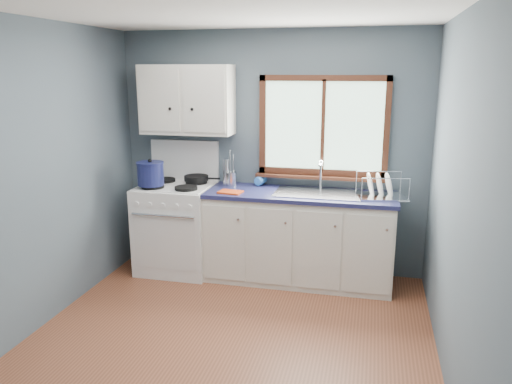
% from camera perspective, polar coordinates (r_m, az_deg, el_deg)
% --- Properties ---
extents(floor, '(3.20, 3.60, 0.02)m').
position_cam_1_polar(floor, '(4.01, -3.84, -17.93)').
color(floor, brown).
rests_on(floor, ground).
extents(ceiling, '(3.20, 3.60, 0.02)m').
position_cam_1_polar(ceiling, '(3.44, -4.56, 20.63)').
color(ceiling, white).
rests_on(ceiling, wall_back).
extents(wall_back, '(3.20, 0.02, 2.50)m').
position_cam_1_polar(wall_back, '(5.24, 1.77, 4.46)').
color(wall_back, '#505D67').
rests_on(wall_back, ground).
extents(wall_front, '(3.20, 0.02, 2.50)m').
position_cam_1_polar(wall_front, '(1.97, -20.50, -12.64)').
color(wall_front, '#505D67').
rests_on(wall_front, ground).
extents(wall_left, '(0.02, 3.60, 2.50)m').
position_cam_1_polar(wall_left, '(4.28, -25.22, 1.03)').
color(wall_left, '#505D67').
rests_on(wall_left, ground).
extents(wall_right, '(0.02, 3.60, 2.50)m').
position_cam_1_polar(wall_right, '(3.41, 22.60, -1.67)').
color(wall_right, '#505D67').
rests_on(wall_right, ground).
extents(gas_range, '(0.76, 0.69, 1.36)m').
position_cam_1_polar(gas_range, '(5.37, -9.03, -3.77)').
color(gas_range, white).
rests_on(gas_range, floor).
extents(base_cabinets, '(1.85, 0.60, 0.88)m').
position_cam_1_polar(base_cabinets, '(5.08, 4.91, -5.66)').
color(base_cabinets, silver).
rests_on(base_cabinets, floor).
extents(countertop, '(1.89, 0.64, 0.04)m').
position_cam_1_polar(countertop, '(4.94, 5.02, -0.30)').
color(countertop, '#191B43').
rests_on(countertop, base_cabinets).
extents(sink, '(0.84, 0.46, 0.44)m').
position_cam_1_polar(sink, '(4.93, 7.09, -0.87)').
color(sink, silver).
rests_on(sink, countertop).
extents(window, '(1.36, 0.10, 1.03)m').
position_cam_1_polar(window, '(5.09, 7.65, 6.64)').
color(window, '#9EC6A8').
rests_on(window, wall_back).
extents(upper_cabinets, '(0.95, 0.35, 0.70)m').
position_cam_1_polar(upper_cabinets, '(5.24, -7.91, 10.40)').
color(upper_cabinets, silver).
rests_on(upper_cabinets, wall_back).
extents(skillet, '(0.40, 0.28, 0.05)m').
position_cam_1_polar(skillet, '(5.31, -6.81, 1.59)').
color(skillet, black).
rests_on(skillet, gas_range).
extents(stockpot, '(0.29, 0.29, 0.27)m').
position_cam_1_polar(stockpot, '(5.15, -11.97, 2.10)').
color(stockpot, '#171C4E').
rests_on(stockpot, gas_range).
extents(utensil_crock, '(0.14, 0.14, 0.37)m').
position_cam_1_polar(utensil_crock, '(5.22, -2.83, 1.58)').
color(utensil_crock, silver).
rests_on(utensil_crock, countertop).
extents(thermos, '(0.08, 0.08, 0.28)m').
position_cam_1_polar(thermos, '(5.21, -3.42, 2.27)').
color(thermos, silver).
rests_on(thermos, countertop).
extents(soap_bottle, '(0.12, 0.12, 0.25)m').
position_cam_1_polar(soap_bottle, '(5.15, 0.17, 2.02)').
color(soap_bottle, blue).
rests_on(soap_bottle, countertop).
extents(dish_towel, '(0.24, 0.19, 0.02)m').
position_cam_1_polar(dish_towel, '(4.91, -2.94, -0.00)').
color(dish_towel, '#CF4216').
rests_on(dish_towel, countertop).
extents(dish_rack, '(0.51, 0.43, 0.24)m').
position_cam_1_polar(dish_rack, '(4.87, 14.04, 0.14)').
color(dish_rack, silver).
rests_on(dish_rack, countertop).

